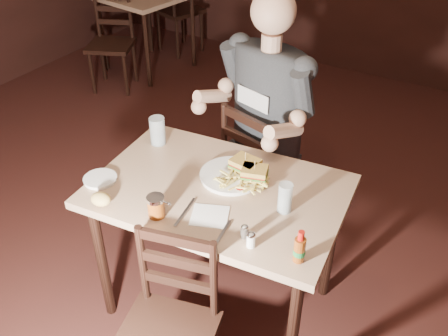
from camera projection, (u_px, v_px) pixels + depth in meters
The scene contains 23 objects.
room_shell at pixel (135, 64), 1.83m from camera, with size 7.00×7.00×7.00m.
main_table at pixel (218, 203), 2.30m from camera, with size 1.20×0.86×0.77m.
bg_table at pixel (145, 2), 4.84m from camera, with size 0.91×0.91×0.77m.
chair_far at pixel (266, 169), 2.95m from camera, with size 0.40×0.44×0.88m, color black, non-canonical shape.
bg_chair_far at pixel (179, 10), 5.36m from camera, with size 0.42×0.46×0.90m, color black, non-canonical shape.
bg_chair_near at pixel (111, 45), 4.60m from camera, with size 0.39×0.43×0.85m, color black, non-canonical shape.
diner at pixel (264, 90), 2.61m from camera, with size 0.60×0.47×1.04m, color #303236, non-canonical shape.
dinner_plate at pixel (231, 176), 2.31m from camera, with size 0.29×0.29×0.02m, color white.
sandwich_left at pixel (245, 161), 2.31m from camera, with size 0.12×0.10×0.10m, color gold, non-canonical shape.
sandwich_right at pixel (255, 170), 2.25m from camera, with size 0.11×0.09×0.10m, color gold, non-canonical shape.
fries_pile at pixel (241, 181), 2.24m from camera, with size 0.25×0.18×0.04m, color #E1CE6A, non-canonical shape.
ketchup_dollop at pixel (240, 188), 2.22m from camera, with size 0.04×0.04×0.01m, color maroon.
glass_left at pixel (158, 131), 2.52m from camera, with size 0.08×0.08×0.15m, color silver.
glass_right at pixel (285, 198), 2.08m from camera, with size 0.06×0.06×0.14m, color silver.
hot_sauce at pixel (300, 246), 1.84m from camera, with size 0.04×0.04×0.14m, color #7B370E, non-canonical shape.
salt_shaker at pixel (251, 240), 1.93m from camera, with size 0.04×0.04×0.06m, color white, non-canonical shape.
pepper_shaker at pixel (245, 232), 1.97m from camera, with size 0.03×0.03×0.06m, color #38332D, non-canonical shape.
syrup_dispenser at pixel (156, 206), 2.07m from camera, with size 0.08×0.08×0.10m, color #7B370E, non-canonical shape.
napkin at pixel (210, 216), 2.09m from camera, with size 0.15×0.14×0.00m, color white.
knife at pixel (185, 212), 2.11m from camera, with size 0.01×0.20×0.00m, color silver.
fork at pixel (223, 233), 2.00m from camera, with size 0.01×0.16×0.00m, color silver.
side_plate at pixel (100, 180), 2.30m from camera, with size 0.15×0.15×0.01m, color white.
bread_roll at pixel (101, 199), 2.13m from camera, with size 0.09×0.08×0.05m, color tan.
Camera 1 is at (1.16, -1.31, 2.14)m, focal length 40.00 mm.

